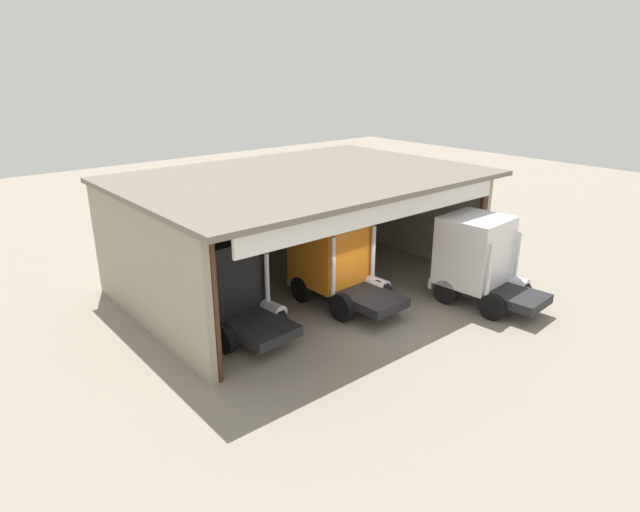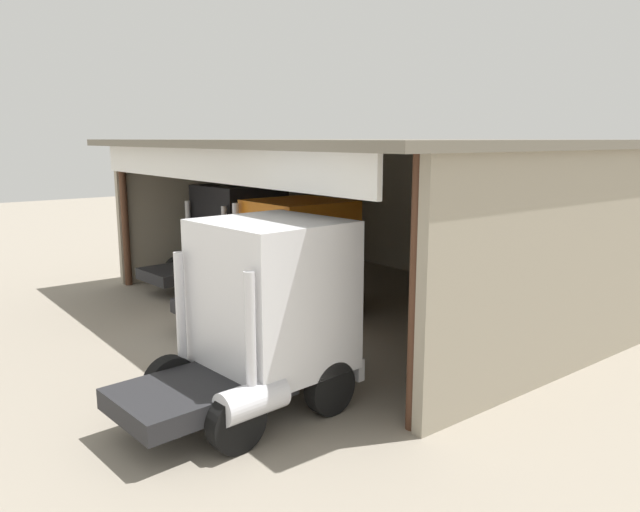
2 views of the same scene
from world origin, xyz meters
TOP-DOWN VIEW (x-y plane):
  - ground_plane at (0.00, 0.00)m, footprint 80.00×80.00m
  - workshop_shed at (0.00, 5.61)m, footprint 14.65×10.50m
  - truck_black_center_bay at (-4.71, 3.21)m, footprint 2.94×5.00m
  - truck_orange_center_right_bay at (-0.04, 2.40)m, footprint 2.70×5.02m
  - truck_white_right_bay at (4.42, -1.38)m, footprint 2.86×4.53m
  - oil_drum at (2.78, 8.19)m, footprint 0.58×0.58m
  - tool_cart at (6.02, 7.75)m, footprint 0.90×0.60m

SIDE VIEW (x-z plane):
  - ground_plane at x=0.00m, z-range 0.00..0.00m
  - oil_drum at x=2.78m, z-range 0.00..0.87m
  - tool_cart at x=6.02m, z-range 0.00..1.00m
  - truck_orange_center_right_bay at x=-0.04m, z-range 0.11..3.45m
  - truck_black_center_bay at x=-4.71m, z-range 0.09..3.55m
  - truck_white_right_bay at x=4.42m, z-range 0.10..3.66m
  - workshop_shed at x=0.00m, z-range 1.02..6.02m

